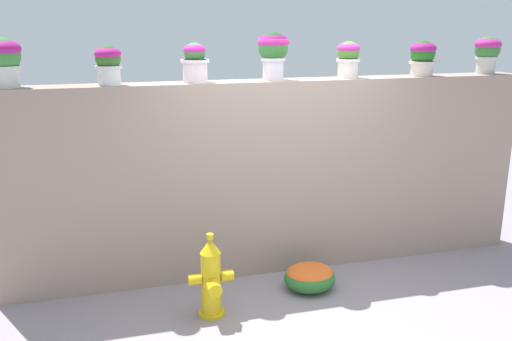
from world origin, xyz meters
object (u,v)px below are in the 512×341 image
object	(u,v)px
potted_plant_0	(3,58)
potted_plant_5	(423,56)
potted_plant_3	(273,50)
flower_bush_left	(310,276)
potted_plant_4	(348,57)
potted_plant_1	(108,62)
potted_plant_2	(195,61)
potted_plant_6	(487,51)
fire_hydrant	(211,279)

from	to	relation	value
potted_plant_0	potted_plant_5	xyz separation A→B (m)	(4.27, -0.03, -0.05)
potted_plant_3	flower_bush_left	world-z (taller)	potted_plant_3
potted_plant_4	potted_plant_3	bearing A→B (deg)	179.46
potted_plant_1	potted_plant_2	bearing A→B (deg)	2.24
potted_plant_2	potted_plant_3	size ratio (longest dim) A/B	0.80
potted_plant_0	potted_plant_2	bearing A→B (deg)	-0.85
potted_plant_2	potted_plant_5	world-z (taller)	potted_plant_2
potted_plant_1	flower_bush_left	size ratio (longest dim) A/B	0.69
flower_bush_left	potted_plant_3	bearing A→B (deg)	107.10
potted_plant_2	potted_plant_6	distance (m)	3.38
potted_plant_4	potted_plant_5	size ratio (longest dim) A/B	1.00
potted_plant_4	fire_hydrant	distance (m)	2.73
potted_plant_0	potted_plant_4	distance (m)	3.39
potted_plant_0	potted_plant_3	distance (m)	2.56
potted_plant_6	fire_hydrant	xyz separation A→B (m)	(-3.42, -0.91, -1.97)
potted_plant_3	potted_plant_5	size ratio (longest dim) A/B	1.26
potted_plant_0	potted_plant_2	size ratio (longest dim) A/B	1.16
fire_hydrant	flower_bush_left	size ratio (longest dim) A/B	1.52
fire_hydrant	flower_bush_left	bearing A→B (deg)	12.85
potted_plant_0	potted_plant_6	size ratio (longest dim) A/B	1.07
potted_plant_3	flower_bush_left	distance (m)	2.35
potted_plant_4	potted_plant_6	xyz separation A→B (m)	(1.72, 0.00, 0.03)
potted_plant_3	potted_plant_2	bearing A→B (deg)	-177.03
potted_plant_0	potted_plant_6	world-z (taller)	potted_plant_0
potted_plant_1	potted_plant_6	xyz separation A→B (m)	(4.20, 0.07, 0.04)
potted_plant_1	potted_plant_0	bearing A→B (deg)	176.37
potted_plant_1	fire_hydrant	size ratio (longest dim) A/B	0.45
potted_plant_6	flower_bush_left	size ratio (longest dim) A/B	0.79
potted_plant_4	flower_bush_left	distance (m)	2.35
potted_plant_3	potted_plant_4	world-z (taller)	potted_plant_3
potted_plant_0	potted_plant_5	size ratio (longest dim) A/B	1.17
potted_plant_5	potted_plant_6	size ratio (longest dim) A/B	0.91
potted_plant_6	potted_plant_5	bearing A→B (deg)	-177.61
potted_plant_1	potted_plant_3	distance (m)	1.64
potted_plant_0	fire_hydrant	size ratio (longest dim) A/B	0.55
potted_plant_2	potted_plant_6	world-z (taller)	potted_plant_6
potted_plant_3	potted_plant_4	distance (m)	0.84
potted_plant_1	potted_plant_3	size ratio (longest dim) A/B	0.77
potted_plant_0	potted_plant_1	world-z (taller)	potted_plant_0
potted_plant_4	fire_hydrant	bearing A→B (deg)	-151.96
fire_hydrant	potted_plant_2	bearing A→B (deg)	86.95
potted_plant_2	flower_bush_left	size ratio (longest dim) A/B	0.72
potted_plant_2	potted_plant_4	xyz separation A→B (m)	(1.65, 0.03, 0.01)
potted_plant_1	potted_plant_5	distance (m)	3.35
fire_hydrant	potted_plant_5	bearing A→B (deg)	18.71
flower_bush_left	potted_plant_4	bearing A→B (deg)	46.41
potted_plant_4	flower_bush_left	bearing A→B (deg)	-133.59
potted_plant_5	flower_bush_left	size ratio (longest dim) A/B	0.72
potted_plant_2	potted_plant_3	xyz separation A→B (m)	(0.82, 0.04, 0.09)
potted_plant_1	potted_plant_3	world-z (taller)	potted_plant_3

